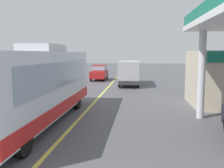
# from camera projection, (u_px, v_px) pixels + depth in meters

# --- Properties ---
(ground) EXTENTS (120.00, 120.00, 0.00)m
(ground) POSITION_uv_depth(u_px,v_px,m) (107.00, 88.00, 24.33)
(ground) COLOR #4C4C51
(lane_divider_stripe) EXTENTS (0.16, 50.00, 0.01)m
(lane_divider_stripe) POSITION_uv_depth(u_px,v_px,m) (99.00, 97.00, 19.39)
(lane_divider_stripe) COLOR #D8CC4C
(lane_divider_stripe) RESTS_ON ground
(coach_bus_main) EXTENTS (2.60, 11.04, 3.69)m
(coach_bus_main) POSITION_uv_depth(u_px,v_px,m) (36.00, 87.00, 12.04)
(coach_bus_main) COLOR silver
(coach_bus_main) RESTS_ON ground
(minibus_opposing_lane) EXTENTS (2.04, 6.13, 2.44)m
(minibus_opposing_lane) POSITION_uv_depth(u_px,v_px,m) (130.00, 71.00, 26.83)
(minibus_opposing_lane) COLOR #A5A5AD
(minibus_opposing_lane) RESTS_ON ground
(car_trailing_behind_bus) EXTENTS (1.70, 4.20, 1.82)m
(car_trailing_behind_bus) POSITION_uv_depth(u_px,v_px,m) (99.00, 72.00, 31.75)
(car_trailing_behind_bus) COLOR maroon
(car_trailing_behind_bus) RESTS_ON ground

